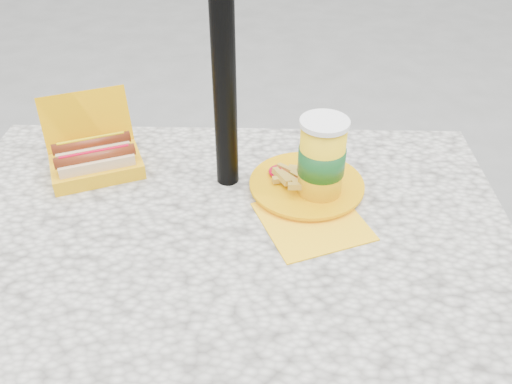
{
  "coord_description": "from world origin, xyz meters",
  "views": [
    {
      "loc": [
        0.09,
        -0.86,
        1.47
      ],
      "look_at": [
        0.07,
        0.05,
        0.8
      ],
      "focal_mm": 38.0,
      "sensor_mm": 36.0,
      "label": 1
    }
  ],
  "objects_px": {
    "hotdog_box": "(95,158)",
    "fries_plate": "(306,186)",
    "soda_cup": "(322,160)",
    "umbrella_pole": "(222,31)"
  },
  "relations": [
    {
      "from": "soda_cup",
      "to": "fries_plate",
      "type": "bearing_deg",
      "value": 143.29
    },
    {
      "from": "hotdog_box",
      "to": "fries_plate",
      "type": "bearing_deg",
      "value": -30.19
    },
    {
      "from": "umbrella_pole",
      "to": "hotdog_box",
      "type": "distance_m",
      "value": 0.44
    },
    {
      "from": "umbrella_pole",
      "to": "soda_cup",
      "type": "relative_size",
      "value": 11.47
    },
    {
      "from": "umbrella_pole",
      "to": "fries_plate",
      "type": "xyz_separation_m",
      "value": [
        0.18,
        -0.04,
        -0.34
      ]
    },
    {
      "from": "umbrella_pole",
      "to": "hotdog_box",
      "type": "xyz_separation_m",
      "value": [
        -0.31,
        0.03,
        -0.31
      ]
    },
    {
      "from": "umbrella_pole",
      "to": "hotdog_box",
      "type": "height_order",
      "value": "umbrella_pole"
    },
    {
      "from": "umbrella_pole",
      "to": "fries_plate",
      "type": "relative_size",
      "value": 5.84
    },
    {
      "from": "hotdog_box",
      "to": "soda_cup",
      "type": "xyz_separation_m",
      "value": [
        0.52,
        -0.09,
        0.06
      ]
    },
    {
      "from": "fries_plate",
      "to": "hotdog_box",
      "type": "bearing_deg",
      "value": 172.32
    }
  ]
}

